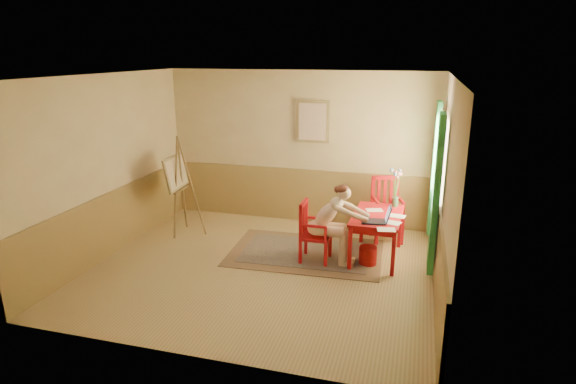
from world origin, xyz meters
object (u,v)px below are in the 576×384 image
(chair_back, at_px, (386,209))
(laptop, at_px, (378,219))
(table, at_px, (377,220))
(chair_left, at_px, (313,232))
(easel, at_px, (178,177))
(figure, at_px, (332,220))

(chair_back, bearing_deg, laptop, -91.72)
(table, distance_m, chair_left, 1.01)
(chair_left, height_order, easel, easel)
(easel, bearing_deg, chair_left, -12.16)
(table, distance_m, easel, 3.48)
(chair_back, height_order, figure, figure)
(table, xyz_separation_m, chair_back, (0.08, 0.86, -0.09))
(table, relative_size, chair_left, 1.29)
(table, distance_m, chair_back, 0.87)
(chair_back, distance_m, figure, 1.42)
(chair_left, distance_m, figure, 0.37)
(easel, bearing_deg, laptop, -8.76)
(easel, bearing_deg, figure, -11.05)
(chair_back, distance_m, laptop, 1.23)
(laptop, bearing_deg, table, 96.69)
(table, distance_m, figure, 0.74)
(figure, bearing_deg, table, 29.79)
(figure, distance_m, laptop, 0.68)
(chair_back, xyz_separation_m, laptop, (-0.04, -1.21, 0.23))
(laptop, bearing_deg, chair_back, 88.28)
(chair_left, height_order, chair_back, chair_back)
(table, xyz_separation_m, laptop, (0.04, -0.35, 0.14))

